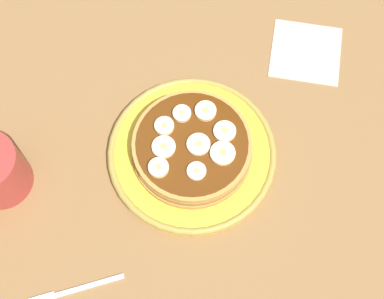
% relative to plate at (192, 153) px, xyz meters
% --- Properties ---
extents(ground_plane, '(1.40, 1.40, 0.03)m').
position_rel_plate_xyz_m(ground_plane, '(0.00, 0.00, -0.02)').
color(ground_plane, olive).
extents(plate, '(0.25, 0.25, 0.02)m').
position_rel_plate_xyz_m(plate, '(0.00, 0.00, 0.00)').
color(plate, yellow).
rests_on(plate, ground_plane).
extents(pancake_stack, '(0.18, 0.18, 0.03)m').
position_rel_plate_xyz_m(pancake_stack, '(-0.00, -0.00, 0.02)').
color(pancake_stack, '#BC8448').
rests_on(pancake_stack, plate).
extents(banana_slice_0, '(0.03, 0.03, 0.01)m').
position_rel_plate_xyz_m(banana_slice_0, '(0.00, 0.01, 0.04)').
color(banana_slice_0, beige).
rests_on(banana_slice_0, pancake_stack).
extents(banana_slice_1, '(0.03, 0.03, 0.01)m').
position_rel_plate_xyz_m(banana_slice_1, '(-0.05, -0.00, 0.04)').
color(banana_slice_1, '#F7E6B3').
rests_on(banana_slice_1, pancake_stack).
extents(banana_slice_2, '(0.03, 0.03, 0.01)m').
position_rel_plate_xyz_m(banana_slice_2, '(0.04, 0.02, 0.04)').
color(banana_slice_2, beige).
rests_on(banana_slice_2, pancake_stack).
extents(banana_slice_3, '(0.03, 0.03, 0.01)m').
position_rel_plate_xyz_m(banana_slice_3, '(0.05, -0.03, 0.04)').
color(banana_slice_3, '#F3EDB2').
rests_on(banana_slice_3, pancake_stack).
extents(banana_slice_4, '(0.04, 0.04, 0.01)m').
position_rel_plate_xyz_m(banana_slice_4, '(0.00, 0.05, 0.04)').
color(banana_slice_4, '#F9F1B3').
rests_on(banana_slice_4, pancake_stack).
extents(banana_slice_5, '(0.03, 0.03, 0.01)m').
position_rel_plate_xyz_m(banana_slice_5, '(-0.01, -0.05, 0.04)').
color(banana_slice_5, '#EFF3BC').
rests_on(banana_slice_5, pancake_stack).
extents(banana_slice_6, '(0.03, 0.03, 0.01)m').
position_rel_plate_xyz_m(banana_slice_6, '(-0.03, 0.04, 0.04)').
color(banana_slice_6, '#EBEFBC').
rests_on(banana_slice_6, pancake_stack).
extents(banana_slice_7, '(0.03, 0.03, 0.01)m').
position_rel_plate_xyz_m(banana_slice_7, '(0.02, -0.03, 0.04)').
color(banana_slice_7, '#FDE9B9').
rests_on(banana_slice_7, pancake_stack).
extents(banana_slice_8, '(0.03, 0.03, 0.01)m').
position_rel_plate_xyz_m(banana_slice_8, '(-0.04, -0.03, 0.04)').
color(banana_slice_8, '#F4E7C1').
rests_on(banana_slice_8, pancake_stack).
extents(napkin, '(0.13, 0.13, 0.00)m').
position_rel_plate_xyz_m(napkin, '(-0.23, 0.10, -0.01)').
color(napkin, beige).
rests_on(napkin, ground_plane).
extents(fork, '(0.09, 0.11, 0.01)m').
position_rel_plate_xyz_m(fork, '(0.24, -0.08, -0.01)').
color(fork, silver).
rests_on(fork, ground_plane).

